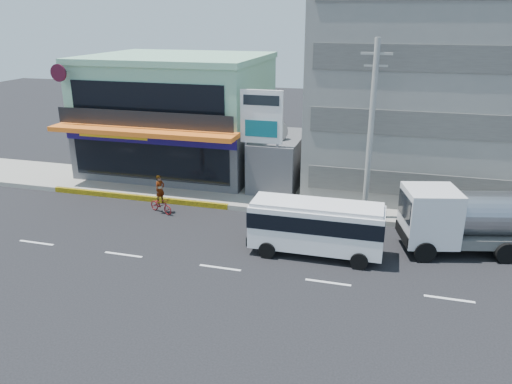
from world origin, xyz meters
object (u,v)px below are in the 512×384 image
(shop_building, at_px, (179,117))
(sedan, at_px, (299,229))
(billboard, at_px, (262,123))
(concrete_building, at_px, (444,82))
(satellite_dish, at_px, (276,139))
(utility_pole_near, at_px, (371,132))
(tanker_truck, at_px, (482,219))
(motorcycle_rider, at_px, (161,200))
(minibus, at_px, (316,224))

(shop_building, relative_size, sedan, 2.49)
(shop_building, distance_m, billboard, 8.92)
(concrete_building, distance_m, satellite_dish, 11.30)
(utility_pole_near, distance_m, tanker_truck, 7.03)
(billboard, bearing_deg, utility_pole_near, -15.48)
(satellite_dish, distance_m, motorcycle_rider, 8.33)
(billboard, xyz_separation_m, tanker_truck, (12.16, -4.18, -3.20))
(sedan, bearing_deg, concrete_building, -32.31)
(billboard, xyz_separation_m, motorcycle_rider, (-5.15, -3.64, -4.17))
(tanker_truck, relative_size, motorcycle_rider, 3.70)
(shop_building, bearing_deg, sedan, -43.57)
(concrete_building, relative_size, minibus, 2.50)
(satellite_dish, xyz_separation_m, minibus, (4.00, -8.42, -1.98))
(motorcycle_rider, bearing_deg, utility_pole_near, 8.99)
(sedan, bearing_deg, shop_building, 45.41)
(utility_pole_near, distance_m, sedan, 6.55)
(shop_building, bearing_deg, concrete_building, 3.35)
(shop_building, relative_size, minibus, 1.94)
(utility_pole_near, relative_size, minibus, 1.56)
(billboard, relative_size, motorcycle_rider, 3.00)
(concrete_building, relative_size, motorcycle_rider, 6.96)
(tanker_truck, xyz_separation_m, motorcycle_rider, (-17.31, 0.53, -0.97))
(minibus, bearing_deg, billboard, 124.21)
(tanker_truck, bearing_deg, utility_pole_near, 157.21)
(minibus, relative_size, motorcycle_rider, 2.79)
(billboard, bearing_deg, concrete_building, 28.92)
(motorcycle_rider, bearing_deg, tanker_truck, -1.77)
(satellite_dish, relative_size, billboard, 0.22)
(shop_building, bearing_deg, satellite_dish, -20.21)
(concrete_building, relative_size, utility_pole_near, 1.60)
(satellite_dish, xyz_separation_m, utility_pole_near, (6.00, -3.60, 1.57))
(concrete_building, bearing_deg, sedan, -121.29)
(concrete_building, bearing_deg, minibus, -115.78)
(satellite_dish, bearing_deg, utility_pole_near, -30.96)
(billboard, relative_size, utility_pole_near, 0.69)
(shop_building, relative_size, tanker_truck, 1.46)
(concrete_building, bearing_deg, motorcycle_rider, -148.89)
(concrete_building, height_order, tanker_truck, concrete_building)
(concrete_building, xyz_separation_m, minibus, (-6.00, -12.42, -5.41))
(shop_building, xyz_separation_m, concrete_building, (18.00, 1.05, 3.00))
(concrete_building, xyz_separation_m, billboard, (-10.50, -5.80, -2.07))
(billboard, distance_m, utility_pole_near, 6.75)
(shop_building, height_order, minibus, shop_building)
(concrete_building, distance_m, minibus, 14.82)
(billboard, height_order, tanker_truck, billboard)
(shop_building, height_order, sedan, shop_building)
(shop_building, bearing_deg, billboard, -32.32)
(concrete_building, relative_size, sedan, 3.21)
(motorcycle_rider, bearing_deg, sedan, -13.49)
(satellite_dish, relative_size, tanker_truck, 0.18)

